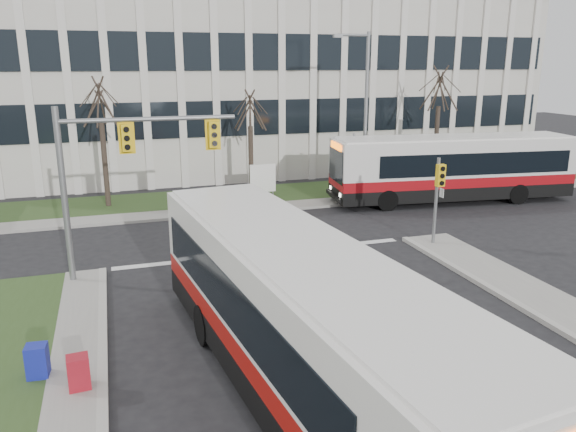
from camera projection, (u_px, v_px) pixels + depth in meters
The scene contains 16 objects.
ground at pixel (341, 346), 15.53m from camera, with size 120.00×120.00×0.00m, color black.
sidewalk_cross at pixel (318, 203), 30.94m from camera, with size 44.00×1.60×0.14m, color #9E9B93.
building_lawn at pixel (301, 193), 33.51m from camera, with size 44.00×5.00×0.12m, color #31491F.
office_building at pixel (251, 84), 42.96m from camera, with size 40.00×16.00×12.00m, color beige.
mast_arm_signal at pixel (113, 162), 19.34m from camera, with size 6.11×0.38×6.20m.
signal_pole_near at pixel (438, 189), 23.31m from camera, with size 0.34×0.39×3.80m.
signal_pole_far at pixel (354, 157), 31.12m from camera, with size 0.34×0.39×3.80m.
streetlight at pixel (363, 107), 31.38m from camera, with size 2.15×0.25×9.20m.
directory_sign at pixel (263, 179), 32.03m from camera, with size 1.50×0.12×2.00m.
tree_left at pixel (100, 104), 28.85m from camera, with size 1.80×1.80×7.70m.
tree_mid at pixel (250, 112), 31.54m from camera, with size 1.80×1.80×6.82m.
tree_right at pixel (440, 90), 34.59m from camera, with size 1.80×1.80×8.25m.
bus_main at pixel (301, 325), 12.76m from camera, with size 2.95×13.61×3.63m, color silver, non-canonical shape.
bus_cross at pixel (452, 170), 31.28m from camera, with size 2.91×13.43×3.58m, color silver, non-canonical shape.
newspaper_box_blue at pixel (38, 363), 13.75m from camera, with size 0.50×0.45×0.95m, color #151F96.
newspaper_box_red at pixel (79, 375), 13.23m from camera, with size 0.50×0.45×0.95m, color maroon.
Camera 1 is at (-5.66, -12.91, 7.60)m, focal length 35.00 mm.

